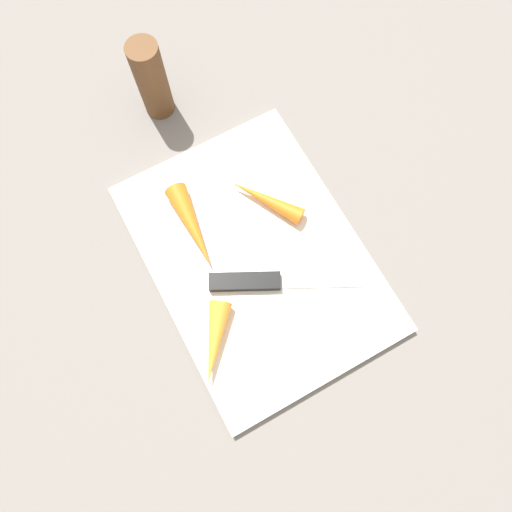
{
  "coord_description": "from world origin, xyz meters",
  "views": [
    {
      "loc": [
        -0.15,
        0.08,
        0.59
      ],
      "look_at": [
        0.0,
        0.0,
        0.01
      ],
      "focal_mm": 32.93,
      "sensor_mm": 36.0,
      "label": 1
    }
  ],
  "objects_px": {
    "carrot_medium": "(265,199)",
    "pepper_grinder": "(152,80)",
    "carrot_longest": "(192,226)",
    "cutting_board": "(256,257)",
    "knife": "(255,281)",
    "carrot_shortest": "(215,342)"
  },
  "relations": [
    {
      "from": "carrot_medium",
      "to": "pepper_grinder",
      "type": "bearing_deg",
      "value": -17.44
    },
    {
      "from": "knife",
      "to": "carrot_shortest",
      "type": "height_order",
      "value": "carrot_shortest"
    },
    {
      "from": "carrot_medium",
      "to": "carrot_longest",
      "type": "xyz_separation_m",
      "value": [
        0.01,
        0.1,
        0.0
      ]
    },
    {
      "from": "cutting_board",
      "to": "pepper_grinder",
      "type": "xyz_separation_m",
      "value": [
        0.27,
        0.01,
        0.06
      ]
    },
    {
      "from": "carrot_medium",
      "to": "pepper_grinder",
      "type": "xyz_separation_m",
      "value": [
        0.21,
        0.06,
        0.04
      ]
    },
    {
      "from": "cutting_board",
      "to": "knife",
      "type": "xyz_separation_m",
      "value": [
        -0.03,
        0.02,
        0.01
      ]
    },
    {
      "from": "cutting_board",
      "to": "carrot_shortest",
      "type": "distance_m",
      "value": 0.12
    },
    {
      "from": "cutting_board",
      "to": "carrot_medium",
      "type": "relative_size",
      "value": 3.38
    },
    {
      "from": "carrot_longest",
      "to": "carrot_shortest",
      "type": "bearing_deg",
      "value": -13.05
    },
    {
      "from": "carrot_shortest",
      "to": "carrot_longest",
      "type": "bearing_deg",
      "value": -160.2
    },
    {
      "from": "cutting_board",
      "to": "pepper_grinder",
      "type": "relative_size",
      "value": 2.92
    },
    {
      "from": "carrot_medium",
      "to": "carrot_shortest",
      "type": "xyz_separation_m",
      "value": [
        -0.13,
        0.14,
        0.0
      ]
    },
    {
      "from": "knife",
      "to": "carrot_medium",
      "type": "height_order",
      "value": "carrot_medium"
    },
    {
      "from": "knife",
      "to": "carrot_longest",
      "type": "height_order",
      "value": "carrot_longest"
    },
    {
      "from": "carrot_shortest",
      "to": "pepper_grinder",
      "type": "bearing_deg",
      "value": -157.8
    },
    {
      "from": "knife",
      "to": "pepper_grinder",
      "type": "relative_size",
      "value": 1.51
    },
    {
      "from": "knife",
      "to": "carrot_medium",
      "type": "xyz_separation_m",
      "value": [
        0.09,
        -0.06,
        0.01
      ]
    },
    {
      "from": "knife",
      "to": "carrot_longest",
      "type": "bearing_deg",
      "value": 137.46
    },
    {
      "from": "carrot_medium",
      "to": "pepper_grinder",
      "type": "relative_size",
      "value": 0.86
    },
    {
      "from": "cutting_board",
      "to": "knife",
      "type": "relative_size",
      "value": 1.93
    },
    {
      "from": "cutting_board",
      "to": "carrot_medium",
      "type": "distance_m",
      "value": 0.08
    },
    {
      "from": "cutting_board",
      "to": "carrot_shortest",
      "type": "height_order",
      "value": "carrot_shortest"
    }
  ]
}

